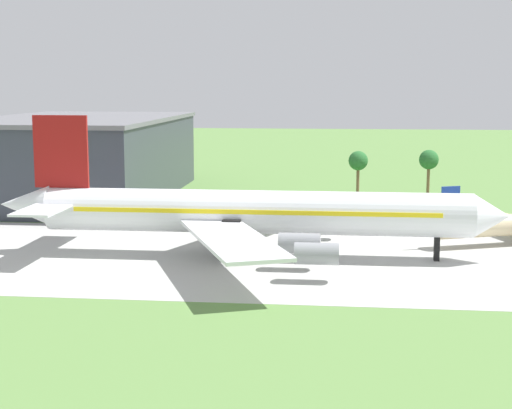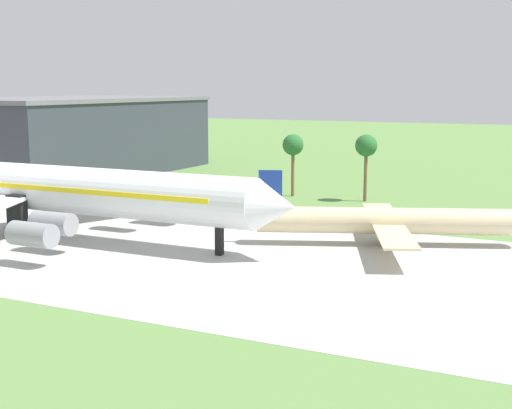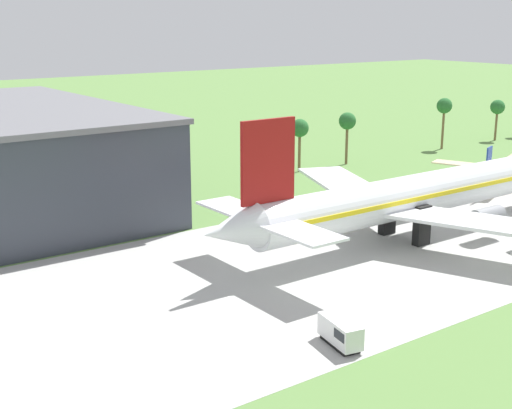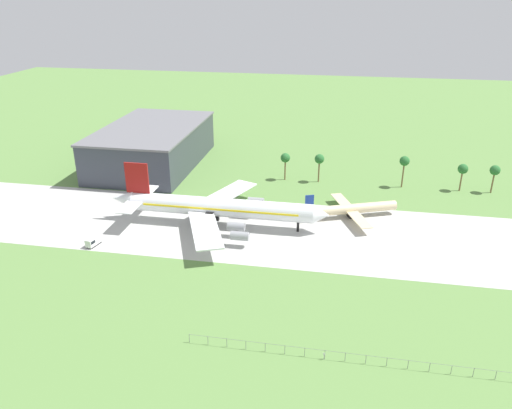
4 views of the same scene
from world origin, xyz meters
The scene contains 9 objects.
ground_plane centered at (0.00, 0.00, 0.00)m, with size 600.00×600.00×0.00m, color #5B8442.
taxiway_strip centered at (0.00, 0.00, 0.01)m, with size 320.00×44.00×0.02m.
jet_airliner centered at (-48.25, 0.81, 6.01)m, with size 68.62×53.22×18.80m.
regional_aircraft centered at (-7.81, 13.83, 2.92)m, with size 29.71×27.08×8.87m.
baggage_tug centered at (-79.86, -18.86, 1.40)m, with size 3.01×5.52×2.60m.
perimeter_fence centered at (0.00, -55.00, 1.45)m, with size 80.10×0.10×2.10m.
no_stopping_sign centered at (-12.11, -55.31, 1.05)m, with size 0.44×0.08×1.68m.
terminal_building centered at (-89.04, 52.60, 8.15)m, with size 36.72×61.20×16.27m.
palm_tree_row centered at (25.45, 44.39, 8.47)m, with size 114.33×3.60×11.98m.
Camera 4 is at (-11.29, -135.06, 67.83)m, focal length 35.00 mm.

